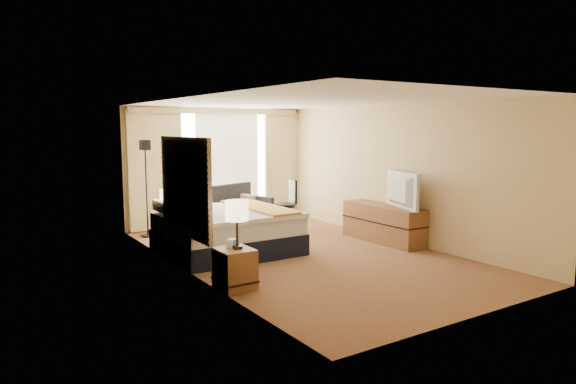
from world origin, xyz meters
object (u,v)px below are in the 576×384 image
bed (226,231)px  floor_lamp (146,169)px  nightstand_right (170,236)px  lamp_right (167,196)px  lamp_left (237,212)px  nightstand_left (235,269)px  media_dresser (383,223)px  loveseat (236,214)px  television (397,190)px  desk_chair (287,207)px

bed → floor_lamp: floor_lamp is taller
nightstand_right → lamp_right: bearing=96.2°
floor_lamp → lamp_left: bearing=-90.5°
lamp_right → nightstand_left: bearing=-89.9°
media_dresser → floor_lamp: floor_lamp is taller
nightstand_right → loveseat: (1.95, 1.25, 0.03)m
lamp_left → television: (3.63, 0.71, -0.03)m
loveseat → floor_lamp: 2.17m
floor_lamp → television: floor_lamp is taller
nightstand_right → lamp_left: bearing=-89.5°
lamp_left → television: 3.70m
nightstand_left → desk_chair: desk_chair is taller
nightstand_right → television: bearing=-26.7°
media_dresser → floor_lamp: (-3.64, 2.87, 1.01)m
bed → floor_lamp: bearing=110.5°
media_dresser → loveseat: (-1.75, 2.70, -0.04)m
media_dresser → lamp_right: bearing=158.0°
floor_lamp → desk_chair: size_ratio=1.84×
nightstand_left → media_dresser: bearing=15.8°
media_dresser → lamp_right: lamp_right is taller
loveseat → nightstand_right: bearing=-166.2°
desk_chair → television: 2.65m
television → lamp_right: bearing=81.2°
media_dresser → floor_lamp: 4.75m
nightstand_right → television: television is taller
nightstand_right → floor_lamp: 1.79m
floor_lamp → lamp_left: size_ratio=2.93×
bed → television: (2.84, -1.23, 0.65)m
nightstand_left → bed: bearing=66.9°
lamp_right → television: bearing=-27.2°
bed → lamp_right: lamp_right is taller
bed → lamp_left: 2.20m
desk_chair → media_dresser: bearing=-54.5°
nightstand_left → nightstand_right: size_ratio=1.00×
media_dresser → loveseat: size_ratio=1.07×
nightstand_left → lamp_right: size_ratio=1.01×
media_dresser → desk_chair: size_ratio=1.72×
television → floor_lamp: bearing=66.3°
loveseat → media_dresser: bearing=-75.7°
media_dresser → lamp_left: size_ratio=2.74×
loveseat → lamp_left: size_ratio=2.56×
nightstand_right → desk_chair: size_ratio=0.53×
desk_chair → lamp_left: lamp_left is taller
television → desk_chair: bearing=36.0°
nightstand_right → media_dresser: size_ratio=0.31×
floor_lamp → desk_chair: floor_lamp is taller
nightstand_right → media_dresser: bearing=-21.4°
desk_chair → television: bearing=-58.7°
floor_lamp → television: bearing=-42.1°
loveseat → lamp_left: bearing=-135.7°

